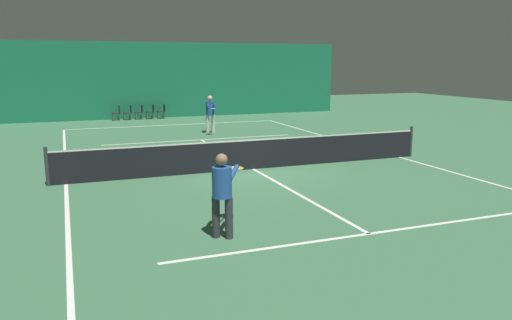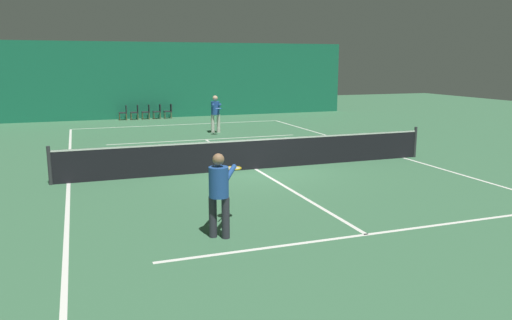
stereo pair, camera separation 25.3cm
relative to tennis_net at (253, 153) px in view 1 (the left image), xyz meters
The scene contains 16 objects.
ground_plane 0.51m from the tennis_net, ahead, with size 60.00×60.00×0.00m, color #3D704C.
backdrop_curtain 15.80m from the tennis_net, 90.00° to the left, with size 23.00×0.12×4.43m.
court_line_baseline_far 11.91m from the tennis_net, 90.00° to the left, with size 11.00×0.10×0.00m.
court_line_service_far 6.42m from the tennis_net, 90.00° to the left, with size 8.25×0.10×0.00m.
court_line_service_near 6.42m from the tennis_net, 90.00° to the right, with size 8.25×0.10×0.00m.
court_line_sideline_left 5.52m from the tennis_net, behind, with size 0.10×23.80×0.00m.
court_line_sideline_right 5.52m from the tennis_net, ahead, with size 0.10×23.80×0.00m.
court_line_centre 0.51m from the tennis_net, ahead, with size 0.10×12.80×0.00m.
tennis_net is the anchor object (origin of this frame).
player_near 6.19m from the tennis_net, 116.07° to the right, with size 1.04×1.31×1.64m.
player_far 8.41m from the tennis_net, 83.25° to the left, with size 0.56×1.42×1.75m.
courtside_chair_0 15.38m from the tennis_net, 99.73° to the left, with size 0.44×0.44×0.84m.
courtside_chair_1 15.28m from the tennis_net, 97.35° to the left, with size 0.44×0.44×0.84m.
courtside_chair_2 15.21m from the tennis_net, 94.93° to the left, with size 0.44×0.44×0.84m.
courtside_chair_3 15.17m from the tennis_net, 92.50° to the left, with size 0.44×0.44×0.84m.
courtside_chair_4 15.15m from the tennis_net, 90.06° to the left, with size 0.44×0.44×0.84m.
Camera 1 is at (-5.39, -14.27, 3.31)m, focal length 35.00 mm.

